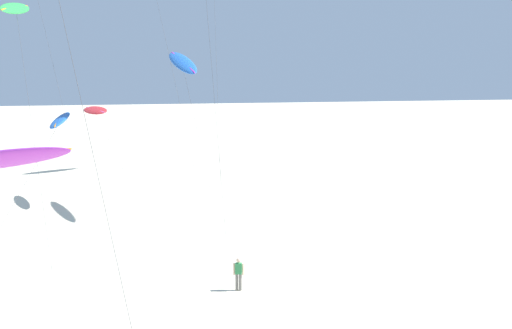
# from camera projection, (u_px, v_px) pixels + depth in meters

# --- Properties ---
(flying_kite_3) EXTENTS (3.04, 7.80, 11.57)m
(flying_kite_3) POSITION_uv_depth(u_px,v_px,m) (182.00, 62.00, 43.67)
(flying_kite_3) COLOR blue
(flying_kite_3) RESTS_ON ground
(flying_kite_5) EXTENTS (2.76, 11.79, 14.48)m
(flying_kite_5) POSITION_uv_depth(u_px,v_px,m) (16.00, 8.00, 36.69)
(flying_kite_5) COLOR green
(flying_kite_5) RESTS_ON ground
(flying_kite_8) EXTENTS (4.41, 9.41, 7.72)m
(flying_kite_8) POSITION_uv_depth(u_px,v_px,m) (60.00, 120.00, 37.12)
(flying_kite_8) COLOR blue
(flying_kite_8) RESTS_ON ground
(flying_kite_9) EXTENTS (4.81, 7.60, 7.29)m
(flying_kite_9) POSITION_uv_depth(u_px,v_px,m) (95.00, 110.00, 46.93)
(flying_kite_9) COLOR red
(flying_kite_9) RESTS_ON ground
(person_foreground_walker) EXTENTS (0.49, 0.27, 1.57)m
(person_foreground_walker) POSITION_uv_depth(u_px,v_px,m) (239.00, 273.00, 29.47)
(person_foreground_walker) COLOR slate
(person_foreground_walker) RESTS_ON ground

